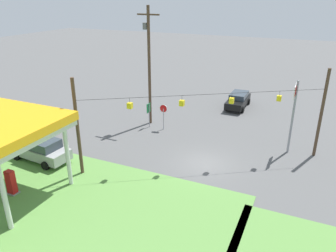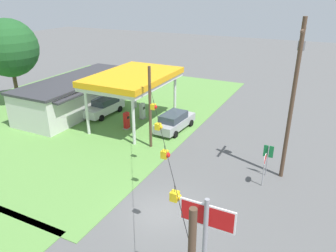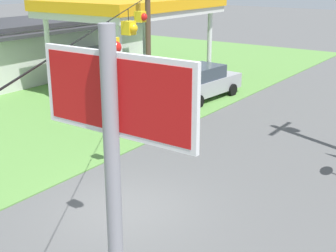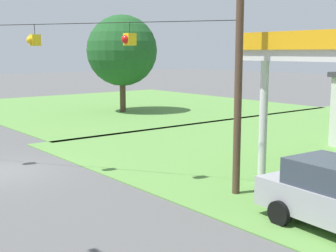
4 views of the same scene
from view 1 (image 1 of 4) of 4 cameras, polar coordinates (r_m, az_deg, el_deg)
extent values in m
plane|color=#565656|center=(25.43, 6.30, -6.51)|extent=(160.00, 160.00, 0.00)
cylinder|color=silver|center=(22.71, -17.07, -5.04)|extent=(0.28, 0.28, 4.28)
cylinder|color=silver|center=(19.80, -26.63, -10.83)|extent=(0.28, 0.28, 4.28)
cube|color=gray|center=(23.97, -25.35, -10.50)|extent=(0.71, 0.56, 0.12)
cube|color=red|center=(23.56, -25.69, -8.75)|extent=(0.55, 0.40, 1.58)
cube|color=black|center=(23.52, -25.43, -7.86)|extent=(0.39, 0.03, 0.24)
cube|color=#9E9EA3|center=(27.38, -21.47, -4.11)|extent=(5.24, 2.22, 0.80)
cube|color=#333D47|center=(26.86, -21.26, -2.84)|extent=(2.93, 1.90, 0.68)
cylinder|color=black|center=(28.21, -24.91, -4.80)|extent=(0.69, 0.27, 0.68)
cylinder|color=black|center=(29.22, -22.02, -3.40)|extent=(0.69, 0.27, 0.68)
cylinder|color=black|center=(25.91, -20.59, -6.50)|extent=(0.69, 0.27, 0.68)
cylinder|color=black|center=(27.00, -17.64, -4.90)|extent=(0.69, 0.27, 0.68)
cube|color=black|center=(38.17, 12.08, 4.23)|extent=(1.86, 5.11, 0.74)
cube|color=#333D47|center=(38.27, 12.26, 5.28)|extent=(1.71, 2.81, 0.56)
cylinder|color=black|center=(36.63, 12.90, 2.78)|extent=(0.22, 0.68, 0.68)
cylinder|color=black|center=(37.02, 10.05, 3.21)|extent=(0.22, 0.68, 0.68)
cylinder|color=black|center=(39.59, 13.89, 4.15)|extent=(0.22, 0.68, 0.68)
cylinder|color=black|center=(39.95, 11.24, 4.54)|extent=(0.22, 0.68, 0.68)
cylinder|color=#99999E|center=(31.07, -0.79, 1.23)|extent=(0.08, 0.08, 2.10)
cylinder|color=white|center=(30.71, -0.80, 3.06)|extent=(0.80, 0.03, 0.80)
cylinder|color=red|center=(30.71, -0.80, 3.06)|extent=(0.70, 0.03, 0.70)
cylinder|color=gray|center=(27.64, 20.87, 1.37)|extent=(0.18, 0.18, 6.04)
cube|color=white|center=(26.98, 21.31, 5.88)|extent=(0.06, 2.09, 0.93)
cube|color=red|center=(26.98, 21.31, 5.88)|extent=(0.07, 1.97, 0.81)
cylinder|color=gray|center=(31.60, -3.30, 1.85)|extent=(0.07, 0.07, 2.40)
cube|color=#146B33|center=(31.37, -3.41, 3.15)|extent=(0.04, 0.70, 0.90)
cylinder|color=#4C3828|center=(31.45, -3.27, 10.09)|extent=(0.28, 0.28, 11.17)
cube|color=#4C3828|center=(30.81, -3.47, 18.82)|extent=(2.20, 0.14, 0.14)
cylinder|color=#59595B|center=(31.05, -4.03, 16.98)|extent=(0.44, 0.44, 0.60)
cylinder|color=#4C3828|center=(27.72, 25.13, 1.91)|extent=(0.24, 0.24, 7.08)
cylinder|color=#4C3828|center=(23.32, -15.48, -0.33)|extent=(0.24, 0.24, 7.08)
cylinder|color=black|center=(23.31, 6.86, 5.49)|extent=(15.23, 10.02, 0.02)
cylinder|color=black|center=(25.35, 18.89, 5.40)|extent=(0.02, 0.02, 0.35)
cube|color=yellow|center=(25.46, 18.78, 4.59)|extent=(0.32, 0.32, 0.40)
sphere|color=yellow|center=(25.62, 18.83, 4.70)|extent=(0.28, 0.28, 0.28)
cylinder|color=black|center=(23.90, 11.07, 5.22)|extent=(0.02, 0.02, 0.35)
cube|color=yellow|center=(24.01, 11.01, 4.36)|extent=(0.32, 0.32, 0.40)
sphere|color=red|center=(24.17, 11.11, 4.47)|extent=(0.28, 0.28, 0.28)
cylinder|color=black|center=(22.94, 2.44, 4.91)|extent=(0.02, 0.02, 0.35)
cube|color=yellow|center=(23.06, 2.43, 4.02)|extent=(0.32, 0.32, 0.40)
sphere|color=yellow|center=(23.21, 2.58, 4.13)|extent=(0.28, 0.28, 0.28)
cylinder|color=black|center=(22.54, -6.71, 4.45)|extent=(0.02, 0.02, 0.35)
cube|color=yellow|center=(22.66, -6.67, 3.55)|extent=(0.32, 0.32, 0.40)
sphere|color=red|center=(22.79, -6.45, 3.67)|extent=(0.28, 0.28, 0.28)
camera|label=2|loc=(30.11, 42.21, 17.88)|focal=35.00mm
camera|label=3|loc=(29.98, 29.12, 8.59)|focal=50.00mm
camera|label=4|loc=(37.22, -17.26, 9.42)|focal=50.00mm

